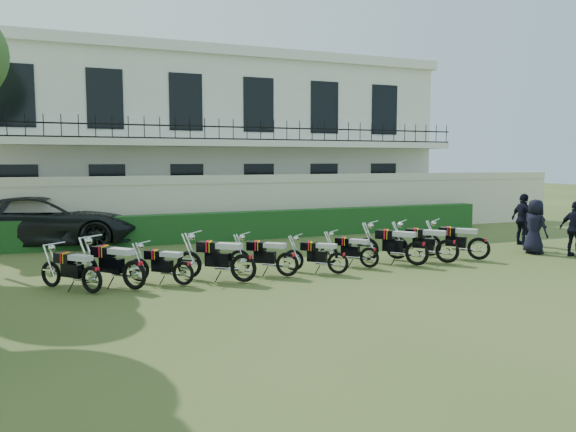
% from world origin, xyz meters
% --- Properties ---
extents(ground, '(100.00, 100.00, 0.00)m').
position_xyz_m(ground, '(0.00, 0.00, 0.00)').
color(ground, '#364A1D').
rests_on(ground, ground).
extents(perimeter_wall, '(30.00, 0.35, 2.30)m').
position_xyz_m(perimeter_wall, '(0.00, 8.00, 1.17)').
color(perimeter_wall, beige).
rests_on(perimeter_wall, ground).
extents(hedge, '(18.00, 0.60, 1.00)m').
position_xyz_m(hedge, '(1.00, 7.20, 0.50)').
color(hedge, '#163F18').
rests_on(hedge, ground).
extents(building, '(20.40, 9.60, 7.40)m').
position_xyz_m(building, '(0.00, 13.96, 3.71)').
color(building, silver).
rests_on(building, ground).
extents(motorcycle_0, '(1.26, 1.46, 1.00)m').
position_xyz_m(motorcycle_0, '(-5.65, 0.49, 0.46)').
color(motorcycle_0, black).
rests_on(motorcycle_0, ground).
extents(motorcycle_1, '(1.42, 1.61, 1.12)m').
position_xyz_m(motorcycle_1, '(-4.78, 0.47, 0.52)').
color(motorcycle_1, black).
rests_on(motorcycle_1, ground).
extents(motorcycle_2, '(1.33, 1.23, 0.94)m').
position_xyz_m(motorcycle_2, '(-3.70, 0.50, 0.44)').
color(motorcycle_2, black).
rests_on(motorcycle_2, ground).
extents(motorcycle_3, '(1.62, 1.45, 1.13)m').
position_xyz_m(motorcycle_3, '(-2.34, 0.28, 0.52)').
color(motorcycle_3, black).
rests_on(motorcycle_3, ground).
extents(motorcycle_4, '(1.43, 1.33, 1.02)m').
position_xyz_m(motorcycle_4, '(-1.15, 0.49, 0.47)').
color(motorcycle_4, black).
rests_on(motorcycle_4, ground).
extents(motorcycle_5, '(1.31, 1.25, 0.94)m').
position_xyz_m(motorcycle_5, '(0.14, 0.29, 0.44)').
color(motorcycle_5, black).
rests_on(motorcycle_5, ground).
extents(motorcycle_6, '(1.15, 1.37, 0.93)m').
position_xyz_m(motorcycle_6, '(1.28, 0.70, 0.43)').
color(motorcycle_6, black).
rests_on(motorcycle_6, ground).
extents(motorcycle_7, '(1.34, 1.70, 1.13)m').
position_xyz_m(motorcycle_7, '(2.61, 0.45, 0.52)').
color(motorcycle_7, black).
rests_on(motorcycle_7, ground).
extents(motorcycle_8, '(1.44, 1.61, 1.12)m').
position_xyz_m(motorcycle_8, '(3.60, 0.44, 0.52)').
color(motorcycle_8, black).
rests_on(motorcycle_8, ground).
extents(motorcycle_9, '(1.34, 1.63, 1.10)m').
position_xyz_m(motorcycle_9, '(4.75, 0.51, 0.51)').
color(motorcycle_9, black).
rests_on(motorcycle_9, ground).
extents(suv, '(6.45, 3.75, 1.69)m').
position_xyz_m(suv, '(-6.69, 8.10, 0.84)').
color(suv, black).
rests_on(suv, ground).
extents(officer_2, '(0.59, 1.03, 1.66)m').
position_xyz_m(officer_2, '(7.84, -0.05, 0.83)').
color(officer_2, black).
rests_on(officer_2, ground).
extents(officer_3, '(0.59, 0.85, 1.66)m').
position_xyz_m(officer_3, '(7.15, 0.82, 0.83)').
color(officer_3, black).
rests_on(officer_3, ground).
extents(officer_4, '(0.80, 0.92, 1.63)m').
position_xyz_m(officer_4, '(7.64, 1.27, 0.81)').
color(officer_4, black).
rests_on(officer_4, ground).
extents(officer_5, '(0.49, 1.04, 1.74)m').
position_xyz_m(officer_5, '(8.17, 2.30, 0.87)').
color(officer_5, black).
rests_on(officer_5, ground).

